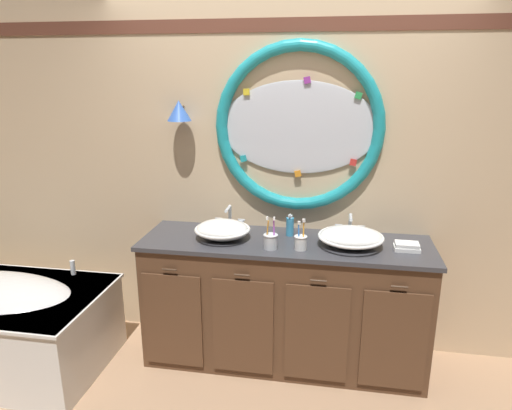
{
  "coord_description": "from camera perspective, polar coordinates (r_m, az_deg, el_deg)",
  "views": [
    {
      "loc": [
        0.36,
        -2.66,
        2.03
      ],
      "look_at": [
        -0.15,
        0.25,
        1.17
      ],
      "focal_mm": 32.34,
      "sensor_mm": 36.0,
      "label": 1
    }
  ],
  "objects": [
    {
      "name": "vanity_counter",
      "position": [
        3.34,
        3.51,
        -11.82
      ],
      "size": [
        1.97,
        0.61,
        0.92
      ],
      "color": "brown",
      "rests_on": "ground_plane"
    },
    {
      "name": "folded_hand_towel",
      "position": [
        3.14,
        18.15,
        -4.91
      ],
      "size": [
        0.16,
        0.11,
        0.05
      ],
      "color": "white",
      "rests_on": "vanity_counter"
    },
    {
      "name": "sink_basin_left",
      "position": [
        3.17,
        -4.18,
        -3.04
      ],
      "size": [
        0.38,
        0.38,
        0.13
      ],
      "color": "white",
      "rests_on": "vanity_counter"
    },
    {
      "name": "faucet_set_left",
      "position": [
        3.38,
        -3.27,
        -1.74
      ],
      "size": [
        0.22,
        0.15,
        0.18
      ],
      "color": "silver",
      "rests_on": "vanity_counter"
    },
    {
      "name": "toothbrush_holder_left",
      "position": [
        3.0,
        1.82,
        -4.43
      ],
      "size": [
        0.1,
        0.1,
        0.22
      ],
      "color": "silver",
      "rests_on": "vanity_counter"
    },
    {
      "name": "soap_dispenser",
      "position": [
        3.23,
        4.22,
        -2.61
      ],
      "size": [
        0.05,
        0.06,
        0.16
      ],
      "color": "#388EBC",
      "rests_on": "vanity_counter"
    },
    {
      "name": "back_wall_assembly",
      "position": [
        3.34,
        3.58,
        4.22
      ],
      "size": [
        6.4,
        0.26,
        2.6
      ],
      "color": "#D6B78E",
      "rests_on": "ground_plane"
    },
    {
      "name": "faucet_set_right",
      "position": [
        3.3,
        11.55,
        -2.62
      ],
      "size": [
        0.21,
        0.14,
        0.16
      ],
      "color": "silver",
      "rests_on": "vanity_counter"
    },
    {
      "name": "sink_basin_right",
      "position": [
        3.09,
        11.64,
        -3.89
      ],
      "size": [
        0.43,
        0.43,
        0.13
      ],
      "color": "white",
      "rests_on": "vanity_counter"
    },
    {
      "name": "ground_plane",
      "position": [
        3.37,
        1.84,
        -20.81
      ],
      "size": [
        14.0,
        14.0,
        0.0
      ],
      "primitive_type": "plane",
      "color": "tan"
    },
    {
      "name": "toothbrush_holder_right",
      "position": [
        2.99,
        5.55,
        -4.55
      ],
      "size": [
        0.09,
        0.09,
        0.21
      ],
      "color": "white",
      "rests_on": "vanity_counter"
    }
  ]
}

